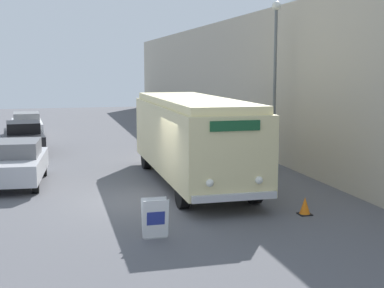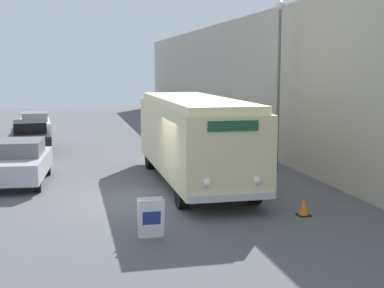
{
  "view_description": "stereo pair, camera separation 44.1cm",
  "coord_description": "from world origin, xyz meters",
  "px_view_note": "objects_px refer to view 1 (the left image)",
  "views": [
    {
      "loc": [
        -2.71,
        -16.06,
        4.13
      ],
      "look_at": [
        1.37,
        -0.22,
        1.77
      ],
      "focal_mm": 50.0,
      "sensor_mm": 36.0,
      "label": 1
    },
    {
      "loc": [
        -2.28,
        -16.16,
        4.13
      ],
      "look_at": [
        1.37,
        -0.22,
        1.77
      ],
      "focal_mm": 50.0,
      "sensor_mm": 36.0,
      "label": 2
    }
  ],
  "objects_px": {
    "vintage_bus": "(192,135)",
    "sign_board": "(155,219)",
    "parked_car_mid": "(24,137)",
    "streetlamp": "(275,63)",
    "traffic_cone": "(305,206)",
    "parked_car_far": "(27,124)",
    "parked_car_near": "(17,163)"
  },
  "relations": [
    {
      "from": "vintage_bus",
      "to": "sign_board",
      "type": "relative_size",
      "value": 9.61
    },
    {
      "from": "vintage_bus",
      "to": "parked_car_mid",
      "type": "bearing_deg",
      "value": 125.43
    },
    {
      "from": "vintage_bus",
      "to": "parked_car_mid",
      "type": "distance_m",
      "value": 10.72
    },
    {
      "from": "streetlamp",
      "to": "traffic_cone",
      "type": "distance_m",
      "value": 7.88
    },
    {
      "from": "sign_board",
      "to": "traffic_cone",
      "type": "height_order",
      "value": "sign_board"
    },
    {
      "from": "vintage_bus",
      "to": "sign_board",
      "type": "height_order",
      "value": "vintage_bus"
    },
    {
      "from": "vintage_bus",
      "to": "streetlamp",
      "type": "xyz_separation_m",
      "value": [
        3.85,
        1.76,
        2.57
      ]
    },
    {
      "from": "vintage_bus",
      "to": "parked_car_far",
      "type": "xyz_separation_m",
      "value": [
        -6.34,
        15.18,
        -1.01
      ]
    },
    {
      "from": "vintage_bus",
      "to": "parked_car_mid",
      "type": "height_order",
      "value": "vintage_bus"
    },
    {
      "from": "streetlamp",
      "to": "parked_car_far",
      "type": "relative_size",
      "value": 1.37
    },
    {
      "from": "vintage_bus",
      "to": "streetlamp",
      "type": "relative_size",
      "value": 1.4
    },
    {
      "from": "parked_car_near",
      "to": "parked_car_far",
      "type": "relative_size",
      "value": 0.9
    },
    {
      "from": "vintage_bus",
      "to": "traffic_cone",
      "type": "relative_size",
      "value": 18.41
    },
    {
      "from": "traffic_cone",
      "to": "parked_car_near",
      "type": "bearing_deg",
      "value": 142.74
    },
    {
      "from": "parked_car_mid",
      "to": "traffic_cone",
      "type": "bearing_deg",
      "value": -63.62
    },
    {
      "from": "vintage_bus",
      "to": "parked_car_near",
      "type": "relative_size",
      "value": 2.13
    },
    {
      "from": "parked_car_mid",
      "to": "sign_board",
      "type": "bearing_deg",
      "value": -80.42
    },
    {
      "from": "vintage_bus",
      "to": "traffic_cone",
      "type": "height_order",
      "value": "vintage_bus"
    },
    {
      "from": "parked_car_mid",
      "to": "vintage_bus",
      "type": "bearing_deg",
      "value": -59.68
    },
    {
      "from": "sign_board",
      "to": "parked_car_near",
      "type": "relative_size",
      "value": 0.22
    },
    {
      "from": "parked_car_mid",
      "to": "parked_car_far",
      "type": "relative_size",
      "value": 0.94
    },
    {
      "from": "streetlamp",
      "to": "parked_car_far",
      "type": "bearing_deg",
      "value": 127.21
    },
    {
      "from": "traffic_cone",
      "to": "streetlamp",
      "type": "bearing_deg",
      "value": 74.57
    },
    {
      "from": "vintage_bus",
      "to": "parked_car_far",
      "type": "bearing_deg",
      "value": 112.66
    },
    {
      "from": "parked_car_far",
      "to": "parked_car_mid",
      "type": "bearing_deg",
      "value": -92.34
    },
    {
      "from": "parked_car_mid",
      "to": "traffic_cone",
      "type": "distance_m",
      "value": 15.78
    },
    {
      "from": "vintage_bus",
      "to": "sign_board",
      "type": "bearing_deg",
      "value": -112.86
    },
    {
      "from": "parked_car_mid",
      "to": "traffic_cone",
      "type": "height_order",
      "value": "parked_car_mid"
    },
    {
      "from": "sign_board",
      "to": "parked_car_mid",
      "type": "xyz_separation_m",
      "value": [
        -3.78,
        14.41,
        0.29
      ]
    },
    {
      "from": "sign_board",
      "to": "traffic_cone",
      "type": "xyz_separation_m",
      "value": [
        4.46,
        0.96,
        -0.22
      ]
    },
    {
      "from": "vintage_bus",
      "to": "parked_car_near",
      "type": "distance_m",
      "value": 6.26
    },
    {
      "from": "parked_car_mid",
      "to": "traffic_cone",
      "type": "xyz_separation_m",
      "value": [
        8.24,
        -13.45,
        -0.51
      ]
    }
  ]
}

